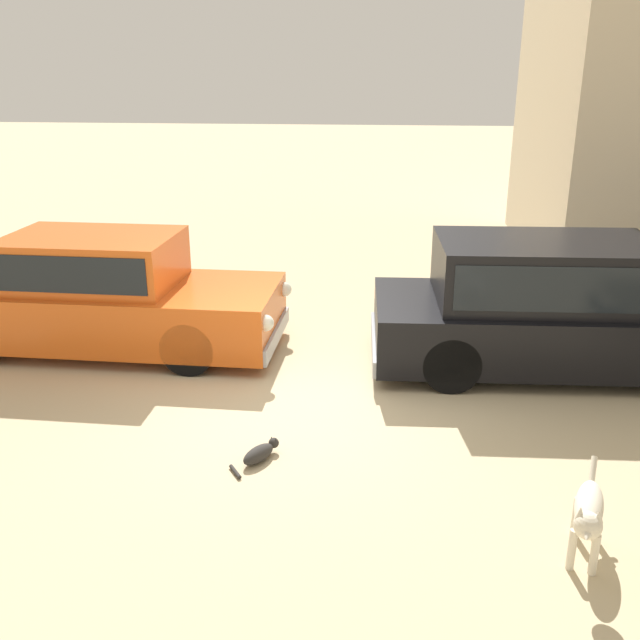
{
  "coord_description": "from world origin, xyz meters",
  "views": [
    {
      "loc": [
        0.96,
        -7.03,
        3.5
      ],
      "look_at": [
        0.22,
        0.2,
        0.9
      ],
      "focal_mm": 39.77,
      "sensor_mm": 36.0,
      "label": 1
    }
  ],
  "objects_px": {
    "parked_sedan_second": "(548,303)",
    "stray_cat": "(259,453)",
    "parked_sedan_nearest": "(99,293)",
    "stray_dog_spotted": "(588,513)"
  },
  "relations": [
    {
      "from": "parked_sedan_nearest",
      "to": "stray_cat",
      "type": "height_order",
      "value": "parked_sedan_nearest"
    },
    {
      "from": "parked_sedan_second",
      "to": "stray_dog_spotted",
      "type": "relative_size",
      "value": 4.25
    },
    {
      "from": "parked_sedan_second",
      "to": "parked_sedan_nearest",
      "type": "bearing_deg",
      "value": 176.48
    },
    {
      "from": "parked_sedan_second",
      "to": "stray_dog_spotted",
      "type": "height_order",
      "value": "parked_sedan_second"
    },
    {
      "from": "parked_sedan_second",
      "to": "stray_cat",
      "type": "bearing_deg",
      "value": -142.51
    },
    {
      "from": "parked_sedan_second",
      "to": "stray_cat",
      "type": "xyz_separation_m",
      "value": [
        -3.07,
        -2.59,
        -0.74
      ]
    },
    {
      "from": "parked_sedan_second",
      "to": "stray_cat",
      "type": "relative_size",
      "value": 7.73
    },
    {
      "from": "parked_sedan_nearest",
      "to": "parked_sedan_second",
      "type": "height_order",
      "value": "parked_sedan_second"
    },
    {
      "from": "parked_sedan_second",
      "to": "stray_dog_spotted",
      "type": "distance_m",
      "value": 3.79
    },
    {
      "from": "parked_sedan_nearest",
      "to": "stray_cat",
      "type": "relative_size",
      "value": 8.29
    }
  ]
}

